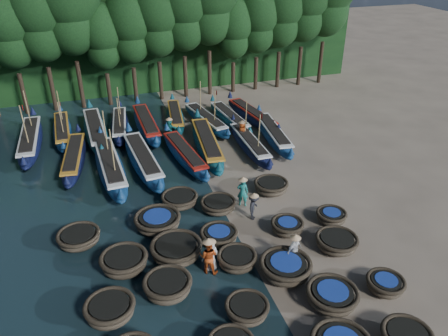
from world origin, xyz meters
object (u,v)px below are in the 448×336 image
object	(u,v)px
coracle_7	(247,309)
coracle_24	(271,186)
coracle_23	(218,205)
long_boat_8	(273,134)
coracle_15	(124,262)
long_boat_7	(250,144)
coracle_22	(180,199)
long_boat_9	(30,140)
long_boat_12	(120,125)
long_boat_2	(74,158)
coracle_21	(158,221)
coracle_20	(79,238)
long_boat_11	(96,131)
fisherman_3	(254,206)
fisherman_1	(243,191)
fisherman_2	(208,256)
coracle_9	(385,284)
long_boat_3	(110,166)
coracle_17	(219,236)
long_boat_13	(146,124)
coracle_13	(286,267)
long_boat_16	(230,118)
coracle_19	(331,216)
fisherman_6	(242,131)
long_boat_14	(175,116)
long_boat_10	(63,131)
long_boat_17	(252,115)
long_boat_5	(185,154)
long_boat_15	(206,120)
coracle_8	(332,296)
long_boat_4	(143,159)
long_boat_6	(207,144)
coracle_10	(110,309)
coracle_16	(176,249)
fisherman_5	(170,128)
fisherman_4	(294,249)
fisherman_0	(210,254)
coracle_12	(237,259)
coracle_14	(337,242)

from	to	relation	value
coracle_7	coracle_24	distance (m)	9.66
coracle_23	long_boat_8	size ratio (longest dim) A/B	0.27
coracle_15	long_boat_7	xyz separation A→B (m)	(9.80, 9.72, 0.04)
coracle_22	long_boat_9	distance (m)	13.44
long_boat_8	long_boat_12	world-z (taller)	long_boat_12
long_boat_2	long_boat_9	size ratio (longest dim) A/B	0.88
coracle_21	coracle_20	bearing A→B (deg)	-178.59
long_boat_11	fisherman_3	bearing A→B (deg)	-63.21
fisherman_1	fisherman_3	size ratio (longest dim) A/B	1.12
fisherman_2	fisherman_1	bearing A→B (deg)	-95.50
coracle_9	long_boat_3	distance (m)	17.42
coracle_9	fisherman_2	xyz separation A→B (m)	(-6.94, 3.49, 0.56)
coracle_17	fisherman_3	xyz separation A→B (m)	(2.37, 1.38, 0.39)
long_boat_7	long_boat_13	size ratio (longest dim) A/B	0.91
coracle_7	long_boat_12	size ratio (longest dim) A/B	0.27
coracle_13	long_boat_16	bearing A→B (deg)	79.82
coracle_19	fisherman_6	xyz separation A→B (m)	(-1.20, 10.73, 0.51)
coracle_21	long_boat_14	size ratio (longest dim) A/B	0.39
long_boat_10	long_boat_9	bearing A→B (deg)	-152.19
coracle_24	long_boat_17	distance (m)	10.76
long_boat_7	long_boat_13	world-z (taller)	long_boat_7
long_boat_5	long_boat_10	xyz separation A→B (m)	(-7.83, 6.58, -0.01)
coracle_17	coracle_21	xyz separation A→B (m)	(-2.70, 2.08, 0.05)
long_boat_10	fisherman_3	xyz separation A→B (m)	(9.83, -14.16, 0.29)
fisherman_6	coracle_23	bearing A→B (deg)	149.06
coracle_22	fisherman_1	xyz separation A→B (m)	(3.38, -1.08, 0.57)
long_boat_15	fisherman_1	world-z (taller)	long_boat_15
coracle_8	long_boat_9	world-z (taller)	long_boat_9
long_boat_4	long_boat_6	bearing A→B (deg)	6.75
coracle_7	long_boat_12	xyz separation A→B (m)	(-2.93, 20.21, 0.11)
coracle_17	coracle_24	xyz separation A→B (m)	(4.35, 3.58, 0.00)
coracle_15	long_boat_13	distance (m)	15.74
coracle_10	long_boat_14	xyz separation A→B (m)	(6.79, 19.03, 0.05)
coracle_8	long_boat_17	distance (m)	19.67
coracle_16	long_boat_15	xyz separation A→B (m)	(5.60, 14.78, 0.05)
coracle_22	fisherman_2	xyz separation A→B (m)	(0.06, -5.75, 0.54)
coracle_8	coracle_24	xyz separation A→B (m)	(1.06, 8.90, -0.02)
fisherman_5	long_boat_6	bearing A→B (deg)	168.31
coracle_19	fisherman_2	world-z (taller)	fisherman_2
coracle_9	long_boat_17	distance (m)	19.39
long_boat_5	fisherman_5	xyz separation A→B (m)	(-0.19, 4.10, 0.26)
coracle_7	coracle_23	world-z (taller)	coracle_7
coracle_20	long_boat_2	xyz separation A→B (m)	(-0.05, 8.72, 0.13)
fisherman_1	fisherman_4	bearing A→B (deg)	121.92
coracle_10	long_boat_7	xyz separation A→B (m)	(10.66, 12.40, 0.08)
long_boat_8	fisherman_0	bearing A→B (deg)	-118.68
coracle_12	fisherman_0	world-z (taller)	fisherman_0
coracle_23	long_boat_12	bearing A→B (deg)	107.74
coracle_14	long_boat_11	xyz separation A→B (m)	(-10.42, 16.80, 0.21)
coracle_19	fisherman_4	xyz separation A→B (m)	(-3.37, -2.39, 0.48)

